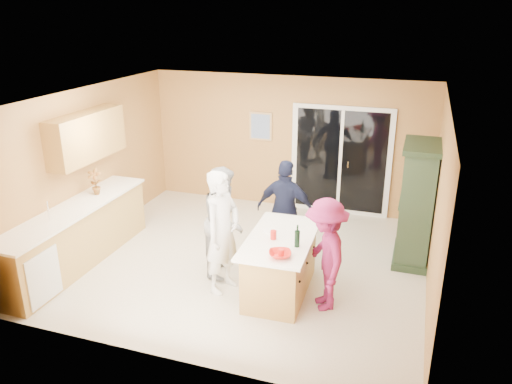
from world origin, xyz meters
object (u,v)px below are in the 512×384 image
(woman_grey, at_px, (224,221))
(kitchen_island, at_px, (280,266))
(green_hutch, at_px, (416,205))
(woman_navy, at_px, (286,210))
(woman_white, at_px, (222,232))
(woman_magenta, at_px, (325,255))

(woman_grey, bearing_deg, kitchen_island, -113.78)
(green_hutch, height_order, woman_navy, green_hutch)
(woman_grey, bearing_deg, woman_navy, -51.53)
(woman_navy, bearing_deg, green_hutch, -160.60)
(kitchen_island, xyz_separation_m, green_hutch, (1.72, 1.60, 0.53))
(woman_white, distance_m, woman_magenta, 1.44)
(green_hutch, xyz_separation_m, woman_white, (-2.50, -1.77, -0.05))
(kitchen_island, relative_size, woman_navy, 1.01)
(woman_grey, bearing_deg, green_hutch, -69.93)
(kitchen_island, bearing_deg, woman_magenta, -15.98)
(woman_white, xyz_separation_m, woman_navy, (0.58, 1.21, -0.07))
(kitchen_island, height_order, woman_magenta, woman_magenta)
(woman_white, bearing_deg, green_hutch, -39.38)
(woman_navy, distance_m, woman_magenta, 1.48)
(kitchen_island, height_order, green_hutch, green_hutch)
(kitchen_island, relative_size, woman_grey, 0.99)
(kitchen_island, xyz_separation_m, woman_magenta, (0.65, -0.16, 0.37))
(green_hutch, xyz_separation_m, woman_grey, (-2.67, -1.28, -0.10))
(woman_magenta, bearing_deg, woman_navy, -168.07)
(green_hutch, bearing_deg, woman_white, -144.72)
(woman_white, relative_size, woman_magenta, 1.15)
(green_hutch, xyz_separation_m, woman_navy, (-1.93, -0.56, -0.12))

